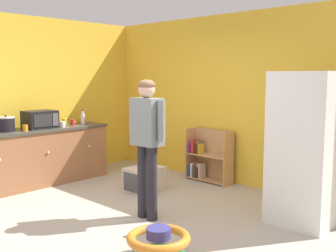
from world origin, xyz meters
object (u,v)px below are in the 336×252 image
at_px(pet_carrier, 145,179).
at_px(white_cup, 63,124).
at_px(baby_walker, 158,244).
at_px(bookshelf, 207,159).
at_px(crock_pot, 6,124).
at_px(kitchen_counter, 38,156).
at_px(standing_person, 147,136).
at_px(microwave, 40,119).
at_px(clear_bottle, 83,118).
at_px(orange_cup, 25,128).
at_px(banana_bunch, 74,122).
at_px(red_cup, 72,122).
at_px(yellow_cup, 64,121).
at_px(refrigerator, 306,149).

xyz_separation_m(pet_carrier, white_cup, (-1.35, -0.54, 0.77)).
xyz_separation_m(baby_walker, white_cup, (-3.14, 0.96, 0.79)).
xyz_separation_m(bookshelf, crock_pot, (-1.84, -2.52, 0.65)).
distance_m(kitchen_counter, standing_person, 2.46).
bearing_deg(pet_carrier, microwave, -150.68).
bearing_deg(standing_person, crock_pot, -165.99).
bearing_deg(bookshelf, clear_bottle, -146.32).
bearing_deg(white_cup, bookshelf, 45.22).
bearing_deg(orange_cup, banana_bunch, 104.68).
bearing_deg(baby_walker, standing_person, 141.49).
height_order(standing_person, crock_pot, standing_person).
distance_m(red_cup, yellow_cup, 0.22).
distance_m(bookshelf, banana_bunch, 2.39).
relative_size(microwave, red_cup, 5.05).
relative_size(yellow_cup, orange_cup, 1.00).
height_order(clear_bottle, white_cup, clear_bottle).
distance_m(kitchen_counter, yellow_cup, 0.83).
relative_size(kitchen_counter, yellow_cup, 24.19).
bearing_deg(yellow_cup, orange_cup, -68.24).
height_order(refrigerator, clear_bottle, refrigerator).
xyz_separation_m(microwave, yellow_cup, (-0.21, 0.57, -0.09)).
xyz_separation_m(standing_person, red_cup, (-2.38, 0.53, -0.07)).
bearing_deg(bookshelf, crock_pot, -126.15).
relative_size(clear_bottle, red_cup, 2.59).
xyz_separation_m(standing_person, pet_carrier, (-0.89, 0.78, -0.84)).
relative_size(crock_pot, clear_bottle, 1.06).
bearing_deg(kitchen_counter, baby_walker, -10.28).
relative_size(microwave, crock_pot, 1.85).
xyz_separation_m(standing_person, white_cup, (-2.24, 0.25, -0.07)).
distance_m(bookshelf, crock_pot, 3.19).
xyz_separation_m(microwave, clear_bottle, (0.03, 0.79, -0.04)).
bearing_deg(baby_walker, red_cup, 159.20).
xyz_separation_m(refrigerator, yellow_cup, (-4.05, -0.65, 0.06)).
height_order(bookshelf, red_cup, red_cup).
relative_size(kitchen_counter, standing_person, 1.36).
bearing_deg(baby_walker, white_cup, 162.91).
relative_size(microwave, white_cup, 5.05).
bearing_deg(crock_pot, kitchen_counter, 86.79).
relative_size(kitchen_counter, baby_walker, 3.81).
bearing_deg(crock_pot, clear_bottle, 87.66).
bearing_deg(red_cup, kitchen_counter, -90.84).
height_order(standing_person, microwave, standing_person).
bearing_deg(banana_bunch, yellow_cup, -122.19).
height_order(white_cup, yellow_cup, same).
bearing_deg(pet_carrier, refrigerator, 9.26).
height_order(pet_carrier, crock_pot, crock_pot).
relative_size(bookshelf, yellow_cup, 8.95).
distance_m(bookshelf, white_cup, 2.43).
bearing_deg(red_cup, banana_bunch, 138.71).
bearing_deg(white_cup, yellow_cup, 144.52).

